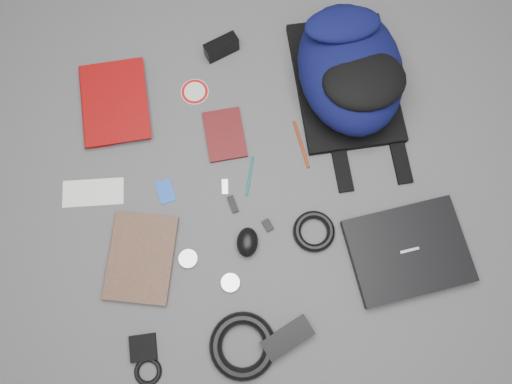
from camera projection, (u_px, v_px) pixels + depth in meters
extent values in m
plane|color=#4F4F51|center=(256.00, 194.00, 1.55)|extent=(4.00, 4.00, 0.00)
cube|color=black|center=(408.00, 251.00, 1.48)|extent=(0.34, 0.27, 0.03)
imported|color=maroon|center=(82.00, 108.00, 1.60)|extent=(0.24, 0.30, 0.03)
imported|color=#AC640C|center=(109.00, 255.00, 1.49)|extent=(0.27, 0.31, 0.02)
cube|color=white|center=(93.00, 193.00, 1.54)|extent=(0.20, 0.12, 0.00)
cube|color=#430D0D|center=(225.00, 135.00, 1.59)|extent=(0.13, 0.18, 0.01)
cube|color=black|center=(221.00, 47.00, 1.64)|extent=(0.12, 0.07, 0.06)
cylinder|color=silver|center=(195.00, 92.00, 1.63)|extent=(0.12, 0.12, 0.00)
cylinder|color=#0B6858|center=(250.00, 176.00, 1.56)|extent=(0.06, 0.12, 0.01)
cylinder|color=#952A0B|center=(301.00, 144.00, 1.58)|extent=(0.01, 0.16, 0.01)
cube|color=blue|center=(165.00, 191.00, 1.55)|extent=(0.05, 0.08, 0.00)
cube|color=black|center=(233.00, 204.00, 1.53)|extent=(0.03, 0.06, 0.01)
cube|color=silver|center=(225.00, 187.00, 1.55)|extent=(0.03, 0.05, 0.01)
cube|color=black|center=(268.00, 225.00, 1.51)|extent=(0.03, 0.04, 0.01)
ellipsoid|color=black|center=(247.00, 242.00, 1.48)|extent=(0.09, 0.11, 0.05)
cylinder|color=#AFAEB0|center=(188.00, 259.00, 1.49)|extent=(0.06, 0.06, 0.01)
cylinder|color=silver|center=(230.00, 283.00, 1.47)|extent=(0.07, 0.07, 0.01)
torus|color=black|center=(314.00, 231.00, 1.50)|extent=(0.15, 0.15, 0.02)
cube|color=black|center=(287.00, 338.00, 1.42)|extent=(0.16, 0.10, 0.04)
torus|color=black|center=(243.00, 346.00, 1.41)|extent=(0.24, 0.24, 0.04)
cube|color=black|center=(143.00, 348.00, 1.42)|extent=(0.08, 0.08, 0.02)
torus|color=black|center=(148.00, 372.00, 1.41)|extent=(0.08, 0.08, 0.01)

